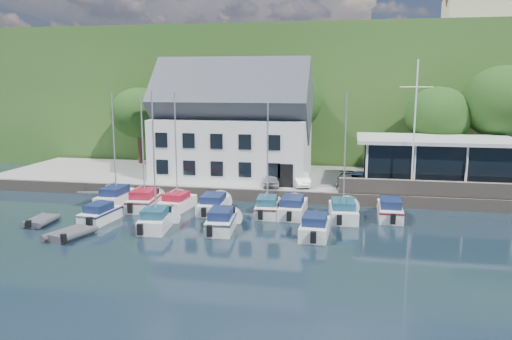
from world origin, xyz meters
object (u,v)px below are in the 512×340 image
object	(u,v)px
boat_r1_3	(214,202)
car_dgrey	(346,180)
boat_r2_0	(100,212)
boat_r1_7	(390,208)
boat_r2_2	(222,219)
harbor_building	(233,130)
boat_r1_0	(114,146)
boat_r1_1	(143,148)
club_pavilion	(434,161)
boat_r1_6	(345,159)
car_blue	(356,180)
boat_r1_4	(268,158)
car_white	(300,179)
boat_r2_3	(315,225)
boat_r1_5	(293,205)
dinghy_0	(41,220)
boat_r2_1	(154,163)
flagpole	(414,128)
dinghy_1	(70,233)
car_silver	(271,179)
boat_r1_2	(176,157)

from	to	relation	value
boat_r1_3	car_dgrey	bearing A→B (deg)	30.42
car_dgrey	boat_r2_0	size ratio (longest dim) A/B	0.74
boat_r1_7	boat_r2_2	size ratio (longest dim) A/B	1.07
harbor_building	boat_r2_0	distance (m)	15.72
boat_r1_0	boat_r1_1	world-z (taller)	boat_r1_1
club_pavilion	boat_r1_6	world-z (taller)	boat_r1_6
harbor_building	car_blue	distance (m)	12.35
boat_r1_6	boat_r1_7	distance (m)	5.07
boat_r1_3	boat_r1_4	size ratio (longest dim) A/B	0.70
club_pavilion	car_white	size ratio (longest dim) A/B	3.67
boat_r1_3	boat_r1_7	distance (m)	13.21
boat_r1_1	boat_r1_3	xyz separation A→B (m)	(5.57, 0.22, -4.09)
car_white	boat_r1_7	distance (m)	9.03
boat_r1_1	boat_r2_3	xyz separation A→B (m)	(13.67, -4.58, -4.05)
boat_r1_1	car_dgrey	bearing A→B (deg)	17.93
boat_r1_4	boat_r1_7	size ratio (longest dim) A/B	1.40
club_pavilion	boat_r2_0	world-z (taller)	club_pavilion
car_dgrey	boat_r1_3	xyz separation A→B (m)	(-9.90, -6.44, -0.85)
harbor_building	boat_r1_0	size ratio (longest dim) A/B	1.51
boat_r1_5	dinghy_0	world-z (taller)	boat_r1_5
boat_r2_1	boat_r1_6	bearing A→B (deg)	14.64
flagpole	boat_r2_0	distance (m)	24.64
flagpole	boat_r2_2	xyz separation A→B (m)	(-13.26, -9.27, -5.53)
dinghy_1	boat_r2_3	bearing A→B (deg)	29.36
car_dgrey	boat_r2_1	xyz separation A→B (m)	(-12.50, -11.68, 3.02)
boat_r1_0	boat_r1_3	world-z (taller)	boat_r1_0
car_silver	dinghy_1	distance (m)	17.55
flagpole	boat_r1_7	bearing A→B (deg)	-115.04
boat_r2_0	boat_r1_7	bearing A→B (deg)	19.66
boat_r1_7	dinghy_1	world-z (taller)	boat_r1_7
boat_r1_7	boat_r1_6	bearing A→B (deg)	-164.19
car_silver	dinghy_1	bearing A→B (deg)	-137.09
car_dgrey	boat_r2_2	world-z (taller)	car_dgrey
car_silver	boat_r1_2	xyz separation A→B (m)	(-6.56, -5.46, 2.53)
harbor_building	boat_r2_3	xyz separation A→B (m)	(8.74, -13.97, -4.61)
harbor_building	boat_r2_0	world-z (taller)	harbor_building
boat_r1_3	boat_r2_2	world-z (taller)	boat_r2_2
boat_r1_5	boat_r2_1	xyz separation A→B (m)	(-8.69, -5.36, 3.84)
dinghy_1	boat_r1_0	bearing A→B (deg)	113.68
harbor_building	boat_r1_7	xyz separation A→B (m)	(13.84, -8.56, -4.61)
flagpole	car_white	bearing A→B (deg)	171.11
boat_r2_1	harbor_building	bearing A→B (deg)	75.14
car_blue	car_silver	bearing A→B (deg)	-166.77
dinghy_1	boat_r1_7	bearing A→B (deg)	40.23
boat_r1_7	boat_r1_0	bearing A→B (deg)	-178.66
boat_r2_1	boat_r2_3	world-z (taller)	boat_r2_1
boat_r1_0	boat_r1_6	size ratio (longest dim) A/B	1.08
car_silver	dinghy_0	xyz separation A→B (m)	(-14.53, -11.30, -1.27)
boat_r2_3	boat_r1_1	bearing A→B (deg)	162.96
car_white	boat_r1_0	distance (m)	15.72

